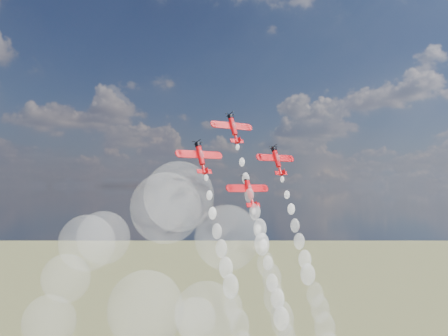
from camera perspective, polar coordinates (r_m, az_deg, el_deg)
name	(u,v)px	position (r m, az deg, el deg)	size (l,w,h in m)	color
plane_lead	(233,128)	(151.35, 1.02, 4.39)	(12.99, 5.88, 8.87)	red
plane_left	(201,157)	(139.51, -2.55, 1.21)	(12.99, 5.88, 8.87)	red
plane_right	(277,160)	(157.00, 5.80, 0.86)	(12.99, 5.88, 8.87)	red
plane_slot	(249,191)	(144.94, 2.76, -2.49)	(12.99, 5.88, 8.87)	red
smoke_trail_lead	(271,278)	(140.16, 5.12, -11.88)	(5.33, 21.23, 47.90)	white
smoke_trail_left	(239,325)	(130.92, 1.61, -16.70)	(5.53, 20.21, 48.24)	white
smoke_trail_right	(319,309)	(148.95, 10.28, -14.83)	(5.24, 21.23, 48.20)	white
drifted_smoke_cloud	(165,253)	(143.98, -6.41, -9.17)	(58.63, 35.66, 51.73)	white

